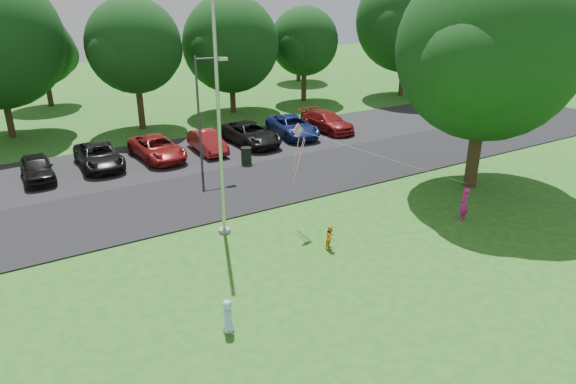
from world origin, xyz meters
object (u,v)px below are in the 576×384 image
big_tree (488,54)px  child_yellow (330,237)px  trash_can (246,156)px  child_blue (228,316)px  woman (464,204)px  street_lamp (203,105)px  kite (303,142)px  flagpole (219,133)px

big_tree → child_yellow: size_ratio=11.44×
trash_can → big_tree: size_ratio=0.09×
trash_can → child_blue: size_ratio=0.93×
big_tree → woman: bearing=-143.5°
big_tree → woman: size_ratio=7.37×
trash_can → big_tree: (7.97, -8.81, 5.95)m
street_lamp → kite: (1.00, -7.91, -0.13)m
woman → child_yellow: woman is taller
kite → big_tree: bearing=-17.1°
child_blue → trash_can: bearing=-1.7°
flagpole → kite: (3.17, -0.91, -0.62)m
street_lamp → kite: 7.97m
street_lamp → child_yellow: street_lamp is taller
street_lamp → child_blue: size_ratio=5.87×
trash_can → child_yellow: trash_can is taller
woman → big_tree: bearing=-164.7°
flagpole → child_blue: bearing=-113.5°
kite → street_lamp: bearing=84.6°
child_yellow → big_tree: bearing=-19.7°
street_lamp → trash_can: bearing=9.9°
trash_can → street_lamp: bearing=-176.0°
trash_can → child_yellow: bearing=-99.5°
flagpole → woman: (9.18, -4.18, -3.43)m
street_lamp → child_blue: bearing=-104.3°
flagpole → child_blue: 7.46m
big_tree → child_yellow: big_tree is taller
woman → child_blue: woman is taller
street_lamp → trash_can: street_lamp is taller
street_lamp → big_tree: (10.43, -8.64, 2.77)m
big_tree → kite: (-9.43, 0.74, -2.90)m
child_blue → kite: kite is taller
street_lamp → big_tree: 13.82m
woman → child_yellow: bearing=-28.6°
street_lamp → child_yellow: bearing=-80.2°
street_lamp → trash_can: 4.02m
child_yellow → child_blue: child_blue is taller
street_lamp → big_tree: size_ratio=0.57×
woman → child_yellow: size_ratio=1.55×
woman → trash_can: bearing=-89.2°
street_lamp → child_blue: street_lamp is taller
flagpole → street_lamp: bearing=72.8°
kite → child_yellow: bearing=-109.6°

